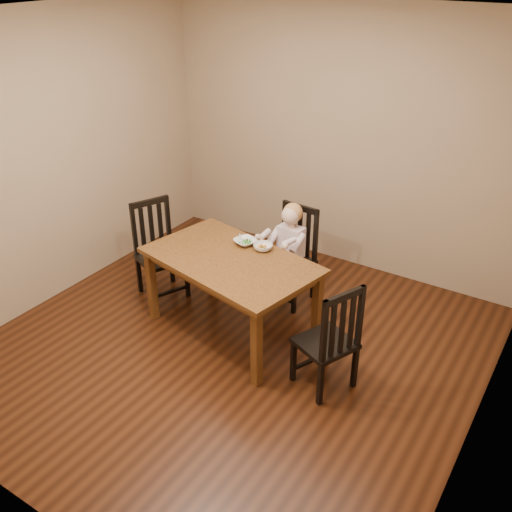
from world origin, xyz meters
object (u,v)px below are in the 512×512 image
Objects in this scene: bowl_veg at (263,247)px; dining_table at (231,267)px; chair_child at (292,257)px; chair_right at (330,341)px; bowl_peas at (245,242)px; chair_left at (159,251)px; toddler at (290,245)px.

dining_table is at bearing -117.21° from bowl_veg.
chair_right is at bearing 136.38° from chair_child.
bowl_veg is (0.19, -0.01, 0.00)m from bowl_peas.
chair_child is at bearing 64.88° from chair_right.
chair_left reaches higher than dining_table.
dining_table is at bearing 101.01° from chair_right.
chair_right reaches higher than bowl_veg.
chair_left is 1.29m from toddler.
bowl_peas reaches higher than dining_table.
bowl_peas is (-0.22, -0.48, 0.31)m from chair_child.
chair_child reaches higher than chair_right.
dining_table is 8.45× the size of bowl_peas.
chair_left is at bearing 31.01° from toddler.
toddler reaches higher than dining_table.
dining_table is 0.32m from bowl_peas.
bowl_peas is at bearing 98.45° from dining_table.
chair_left is 0.99m from bowl_peas.
chair_left is 1.17m from bowl_veg.
chair_right is 1.27m from bowl_peas.
bowl_peas is 0.19m from bowl_veg.
chair_child reaches higher than bowl_peas.
bowl_peas is (-0.22, -0.43, 0.16)m from toddler.
dining_table is 1.00m from chair_left.
chair_child is 1.72× the size of toddler.
bowl_peas is at bearing 88.06° from chair_right.
chair_right is at bearing 137.92° from toddler.
chair_left reaches higher than chair_child.
dining_table is 9.52× the size of bowl_veg.
toddler is (-0.00, -0.05, 0.15)m from chair_child.
toddler reaches higher than bowl_veg.
chair_left is at bearing 171.32° from dining_table.
bowl_peas is at bearing 122.14° from chair_left.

